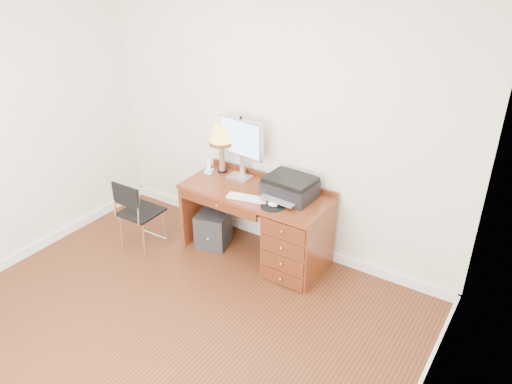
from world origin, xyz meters
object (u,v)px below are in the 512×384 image
Objects in this scene: leg_lamp at (221,138)px; printer at (290,187)px; monitor at (241,141)px; equipment_box at (213,229)px; chair at (136,209)px; phone at (209,168)px; desk at (283,229)px.

printer is at bearing -6.98° from leg_lamp.
monitor is 1.68× the size of equipment_box.
monitor reaches higher than leg_lamp.
chair is at bearing -155.19° from equipment_box.
chair reaches higher than equipment_box.
printer is 1.31× the size of equipment_box.
printer reaches higher than chair.
leg_lamp is at bearing -171.30° from monitor.
leg_lamp is at bearing 30.92° from phone.
printer is at bearing -4.73° from equipment_box.
leg_lamp reaches higher than printer.
printer reaches higher than desk.
desk is at bearing -19.16° from phone.
phone is at bearing -155.19° from monitor.
monitor is 1.02m from equipment_box.
phone is 0.65m from equipment_box.
phone reaches higher than equipment_box.
desk is 8.77× the size of phone.
monitor reaches higher than chair.
chair is (-0.54, -0.78, -0.64)m from leg_lamp.
printer is at bearing 71.96° from desk.
monitor is at bearing 1.88° from leg_lamp.
equipment_box is (0.59, 0.51, -0.30)m from chair.
monitor is 1.29× the size of printer.
printer reaches higher than equipment_box.
monitor reaches higher than equipment_box.
chair is at bearing -156.91° from desk.
phone is 0.45× the size of equipment_box.
printer is 2.88× the size of phone.
leg_lamp is 0.99m from equipment_box.
equipment_box is at bearing -116.32° from monitor.
desk is 1.85× the size of chair.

